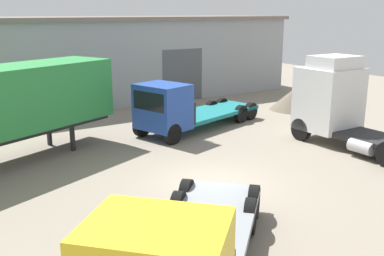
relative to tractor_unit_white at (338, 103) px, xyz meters
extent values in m
plane|color=gray|center=(-8.06, -1.22, -1.92)|extent=(60.00, 60.00, 0.00)
cube|color=#93999E|center=(-8.06, 16.43, 0.83)|extent=(33.44, 7.29, 5.50)
cube|color=#70665B|center=(-8.06, 16.43, 3.70)|extent=(33.94, 7.79, 0.25)
cube|color=#4C5156|center=(-0.70, 12.81, -0.12)|extent=(3.20, 0.08, 3.60)
cube|color=silver|center=(0.01, 0.58, 0.11)|extent=(2.50, 2.40, 2.97)
cube|color=silver|center=(0.01, 0.38, 1.88)|extent=(2.10, 1.68, 0.60)
cube|color=black|center=(0.01, 1.75, 0.70)|extent=(2.10, 0.08, 1.07)
cylinder|color=#B2B2B7|center=(-0.98, -2.20, -1.43)|extent=(0.56, 1.10, 0.56)
cylinder|color=black|center=(-1.09, 1.18, -1.38)|extent=(0.30, 1.09, 1.09)
cylinder|color=black|center=(1.11, 1.18, -1.38)|extent=(0.30, 1.09, 1.09)
cube|color=#232326|center=(-11.63, 6.95, -1.37)|extent=(0.21, 0.21, 1.11)
cube|color=#232326|center=(-11.00, 5.48, -1.37)|extent=(0.21, 0.21, 1.11)
cube|color=#2347A3|center=(-6.57, 5.09, -0.32)|extent=(2.51, 2.84, 2.20)
cube|color=black|center=(-7.45, 4.83, 0.07)|extent=(0.65, 1.95, 0.88)
cube|color=#197075|center=(-2.86, 6.20, -1.24)|extent=(6.28, 3.97, 0.20)
cube|color=#232326|center=(-5.58, 5.39, -0.69)|extent=(0.80, 2.33, 1.10)
cylinder|color=black|center=(-6.70, 3.96, -1.42)|extent=(1.04, 0.57, 1.00)
cylinder|color=black|center=(-7.30, 5.97, -1.42)|extent=(1.04, 0.57, 1.00)
cylinder|color=black|center=(-1.30, 5.57, -1.42)|extent=(1.04, 0.57, 1.00)
cylinder|color=black|center=(-1.90, 7.58, -1.42)|extent=(1.04, 0.57, 1.00)
cylinder|color=black|center=(-0.34, 5.86, -1.42)|extent=(1.04, 0.57, 1.00)
cylinder|color=black|center=(-0.94, 7.87, -1.42)|extent=(1.04, 0.57, 1.00)
cube|color=gray|center=(-11.00, -4.98, -1.23)|extent=(5.91, 5.81, 0.20)
cylinder|color=black|center=(-9.30, -4.81, -1.41)|extent=(0.95, 0.93, 1.03)
cylinder|color=black|center=(-10.76, -3.30, -1.41)|extent=(0.95, 0.93, 1.03)
cylinder|color=black|center=(-8.58, -4.12, -1.41)|extent=(0.95, 0.93, 1.03)
cylinder|color=black|center=(-10.03, -2.60, -1.41)|extent=(0.95, 0.93, 1.03)
cone|color=#665B4C|center=(3.78, 6.45, -1.22)|extent=(3.15, 3.15, 1.40)
camera|label=1|loc=(-16.95, -13.67, 4.16)|focal=42.00mm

